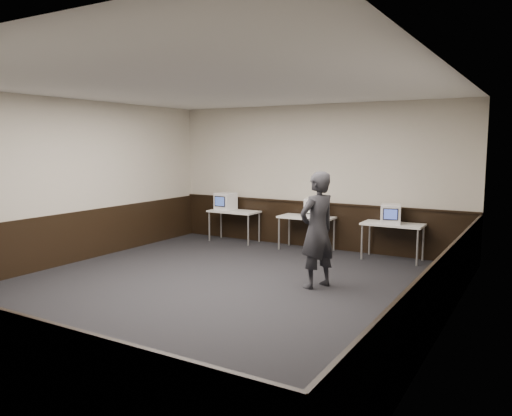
{
  "coord_description": "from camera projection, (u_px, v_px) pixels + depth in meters",
  "views": [
    {
      "loc": [
        4.54,
        -6.3,
        2.33
      ],
      "look_at": [
        -0.11,
        1.6,
        1.15
      ],
      "focal_mm": 35.0,
      "sensor_mm": 36.0,
      "label": 1
    }
  ],
  "objects": [
    {
      "name": "floor",
      "position": [
        211.0,
        291.0,
        7.96
      ],
      "size": [
        8.0,
        8.0,
        0.0
      ],
      "primitive_type": "plane",
      "color": "black",
      "rests_on": "ground"
    },
    {
      "name": "ceiling",
      "position": [
        209.0,
        86.0,
        7.56
      ],
      "size": [
        8.0,
        8.0,
        0.0
      ],
      "primitive_type": "plane",
      "rotation": [
        3.14,
        0.0,
        0.0
      ],
      "color": "white",
      "rests_on": "back_wall"
    },
    {
      "name": "back_wall",
      "position": [
        314.0,
        177.0,
        11.18
      ],
      "size": [
        7.0,
        0.0,
        7.0
      ],
      "primitive_type": "plane",
      "rotation": [
        1.57,
        0.0,
        0.0
      ],
      "color": "beige",
      "rests_on": "ground"
    },
    {
      "name": "left_wall",
      "position": [
        61.0,
        182.0,
        9.52
      ],
      "size": [
        0.0,
        8.0,
        8.0
      ],
      "primitive_type": "plane",
      "rotation": [
        1.57,
        0.0,
        1.57
      ],
      "color": "beige",
      "rests_on": "ground"
    },
    {
      "name": "right_wall",
      "position": [
        447.0,
        205.0,
        6.0
      ],
      "size": [
        0.0,
        8.0,
        8.0
      ],
      "primitive_type": "plane",
      "rotation": [
        1.57,
        0.0,
        -1.57
      ],
      "color": "beige",
      "rests_on": "ground"
    },
    {
      "name": "wainscot_back",
      "position": [
        313.0,
        225.0,
        11.3
      ],
      "size": [
        6.98,
        0.04,
        1.0
      ],
      "primitive_type": "cube",
      "color": "black",
      "rests_on": "back_wall"
    },
    {
      "name": "wainscot_left",
      "position": [
        64.0,
        239.0,
        9.65
      ],
      "size": [
        0.04,
        7.98,
        1.0
      ],
      "primitive_type": "cube",
      "color": "black",
      "rests_on": "left_wall"
    },
    {
      "name": "wainscot_right",
      "position": [
        441.0,
        293.0,
        6.15
      ],
      "size": [
        0.04,
        7.98,
        1.0
      ],
      "primitive_type": "cube",
      "color": "black",
      "rests_on": "right_wall"
    },
    {
      "name": "wainscot_rail",
      "position": [
        313.0,
        203.0,
        11.22
      ],
      "size": [
        6.98,
        0.06,
        0.04
      ],
      "primitive_type": "cube",
      "color": "black",
      "rests_on": "wainscot_back"
    },
    {
      "name": "desk_left",
      "position": [
        234.0,
        214.0,
        11.91
      ],
      "size": [
        1.2,
        0.6,
        0.75
      ],
      "color": "silver",
      "rests_on": "ground"
    },
    {
      "name": "desk_center",
      "position": [
        306.0,
        220.0,
        10.95
      ],
      "size": [
        1.2,
        0.6,
        0.75
      ],
      "color": "silver",
      "rests_on": "ground"
    },
    {
      "name": "desk_right",
      "position": [
        393.0,
        227.0,
        10.0
      ],
      "size": [
        1.2,
        0.6,
        0.75
      ],
      "color": "silver",
      "rests_on": "ground"
    },
    {
      "name": "emac_left",
      "position": [
        226.0,
        201.0,
        11.99
      ],
      "size": [
        0.45,
        0.48,
        0.41
      ],
      "rotation": [
        0.0,
        0.0,
        -0.08
      ],
      "color": "white",
      "rests_on": "desk_left"
    },
    {
      "name": "emac_center",
      "position": [
        315.0,
        208.0,
        10.78
      ],
      "size": [
        0.52,
        0.53,
        0.41
      ],
      "rotation": [
        0.0,
        0.0,
        0.28
      ],
      "color": "white",
      "rests_on": "desk_center"
    },
    {
      "name": "emac_right",
      "position": [
        391.0,
        214.0,
        9.95
      ],
      "size": [
        0.47,
        0.48,
        0.39
      ],
      "rotation": [
        0.0,
        0.0,
        0.23
      ],
      "color": "white",
      "rests_on": "desk_right"
    },
    {
      "name": "person",
      "position": [
        317.0,
        230.0,
        8.05
      ],
      "size": [
        0.69,
        0.82,
        1.9
      ],
      "primitive_type": "imported",
      "rotation": [
        0.0,
        0.0,
        -1.98
      ],
      "color": "#26262B",
      "rests_on": "ground"
    }
  ]
}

